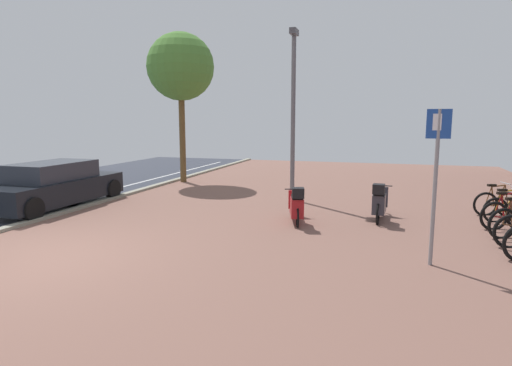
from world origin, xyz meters
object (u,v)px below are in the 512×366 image
object	(u,v)px
scooter_near	(379,203)
lamp_post	(293,107)
scooter_mid	(296,206)
parked_car_near	(54,186)
parking_sign	(436,171)
bicycle_rack_03	(507,215)
bicycle_rack_04	(507,209)
bicycle_rack_05	(496,203)
street_tree	(181,67)

from	to	relation	value
scooter_near	lamp_post	xyz separation A→B (m)	(-2.74, 2.13, 2.50)
scooter_mid	lamp_post	world-z (taller)	lamp_post
parked_car_near	parking_sign	distance (m)	10.46
scooter_mid	parking_sign	xyz separation A→B (m)	(2.91, -2.34, 1.24)
bicycle_rack_03	bicycle_rack_04	size ratio (longest dim) A/B	1.06
scooter_near	bicycle_rack_04	bearing A→B (deg)	14.02
bicycle_rack_05	bicycle_rack_03	bearing A→B (deg)	-94.21
bicycle_rack_04	bicycle_rack_05	distance (m)	0.79
street_tree	parked_car_near	bearing A→B (deg)	-102.82
bicycle_rack_04	lamp_post	xyz separation A→B (m)	(-5.82, 1.36, 2.64)
scooter_near	parking_sign	world-z (taller)	parking_sign
bicycle_rack_05	parking_sign	bearing A→B (deg)	-113.46
scooter_mid	lamp_post	distance (m)	4.01
bicycle_rack_04	lamp_post	bearing A→B (deg)	166.82
parking_sign	bicycle_rack_04	bearing A→B (deg)	61.83
bicycle_rack_05	parking_sign	size ratio (longest dim) A/B	0.45
bicycle_rack_04	scooter_mid	distance (m)	5.32
scooter_mid	scooter_near	bearing A→B (deg)	24.16
lamp_post	parked_car_near	bearing A→B (deg)	-154.13
lamp_post	scooter_near	bearing A→B (deg)	-37.90
scooter_near	parked_car_near	xyz separation A→B (m)	(-9.23, -1.02, 0.17)
scooter_near	street_tree	distance (m)	10.13
bicycle_rack_05	scooter_mid	world-z (taller)	scooter_mid
bicycle_rack_03	scooter_near	xyz separation A→B (m)	(-2.90, 0.02, 0.12)
scooter_mid	street_tree	bearing A→B (deg)	136.52
bicycle_rack_04	scooter_mid	xyz separation A→B (m)	(-5.05, -1.65, 0.12)
bicycle_rack_03	bicycle_rack_04	bearing A→B (deg)	77.05
bicycle_rack_04	lamp_post	world-z (taller)	lamp_post
bicycle_rack_03	scooter_near	distance (m)	2.90
bicycle_rack_04	parked_car_near	xyz separation A→B (m)	(-12.30, -1.79, 0.31)
street_tree	parking_sign	bearing A→B (deg)	-42.01
bicycle_rack_03	lamp_post	world-z (taller)	lamp_post
parking_sign	lamp_post	xyz separation A→B (m)	(-3.68, 5.36, 1.29)
bicycle_rack_05	scooter_near	size ratio (longest dim) A/B	0.71
bicycle_rack_05	lamp_post	size ratio (longest dim) A/B	0.23
scooter_mid	bicycle_rack_05	bearing A→B (deg)	26.06
scooter_near	lamp_post	distance (m)	4.28
bicycle_rack_03	parked_car_near	world-z (taller)	parked_car_near
bicycle_rack_05	street_tree	size ratio (longest dim) A/B	0.21
bicycle_rack_03	parking_sign	world-z (taller)	parking_sign
scooter_mid	bicycle_rack_04	bearing A→B (deg)	18.13
bicycle_rack_04	scooter_near	world-z (taller)	scooter_near
parking_sign	scooter_near	bearing A→B (deg)	106.23
bicycle_rack_04	lamp_post	size ratio (longest dim) A/B	0.23
bicycle_rack_03	lamp_post	distance (m)	6.58
bicycle_rack_03	scooter_mid	world-z (taller)	scooter_mid
bicycle_rack_03	parked_car_near	bearing A→B (deg)	-175.28
bicycle_rack_03	scooter_mid	bearing A→B (deg)	-169.88
bicycle_rack_03	scooter_near	size ratio (longest dim) A/B	0.75
scooter_near	street_tree	world-z (taller)	street_tree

